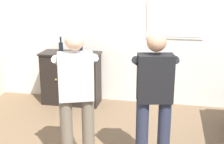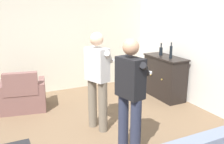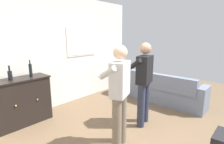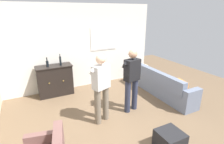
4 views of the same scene
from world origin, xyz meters
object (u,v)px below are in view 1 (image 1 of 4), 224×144
at_px(sideboard_cabinet, 71,78).
at_px(person_standing_right, 154,96).
at_px(bottle_liquor_amber, 61,47).
at_px(bottle_wine_green, 81,46).
at_px(person_standing_left, 76,94).

relative_size(sideboard_cabinet, person_standing_right, 0.65).
relative_size(sideboard_cabinet, bottle_liquor_amber, 3.80).
relative_size(bottle_wine_green, person_standing_right, 0.21).
relative_size(person_standing_left, person_standing_right, 1.00).
bearing_deg(person_standing_left, bottle_wine_green, 104.99).
xyz_separation_m(bottle_wine_green, person_standing_left, (0.52, -1.94, -0.18)).
height_order(bottle_wine_green, bottle_liquor_amber, bottle_wine_green).
height_order(bottle_wine_green, person_standing_right, person_standing_right).
bearing_deg(person_standing_right, bottle_wine_green, 127.75).
bearing_deg(bottle_liquor_amber, bottle_wine_green, -4.01).
height_order(sideboard_cabinet, bottle_wine_green, bottle_wine_green).
height_order(bottle_liquor_amber, person_standing_left, person_standing_left).
distance_m(bottle_liquor_amber, person_standing_left, 2.17).
bearing_deg(bottle_liquor_amber, sideboard_cabinet, 2.62).
distance_m(sideboard_cabinet, bottle_wine_green, 0.66).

